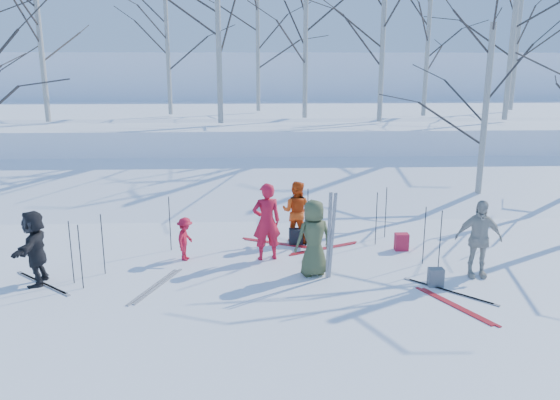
{
  "coord_description": "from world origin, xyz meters",
  "views": [
    {
      "loc": [
        -0.52,
        -10.9,
        4.45
      ],
      "look_at": [
        0.0,
        1.5,
        1.3
      ],
      "focal_mm": 35.0,
      "sensor_mm": 36.0,
      "label": 1
    }
  ],
  "objects_px": {
    "skier_redor_behind": "(296,212)",
    "skier_red_seated": "(185,239)",
    "skier_cream_east": "(478,239)",
    "skier_olive_center": "(314,238)",
    "backpack_dark": "(296,237)",
    "backpack_red": "(402,242)",
    "dog": "(311,238)",
    "backpack_grey": "(436,277)",
    "skier_grey_west": "(35,248)",
    "skier_red_north": "(267,222)"
  },
  "relations": [
    {
      "from": "backpack_red",
      "to": "backpack_dark",
      "type": "height_order",
      "value": "backpack_red"
    },
    {
      "from": "dog",
      "to": "skier_olive_center",
      "type": "bearing_deg",
      "value": 72.06
    },
    {
      "from": "skier_redor_behind",
      "to": "backpack_grey",
      "type": "distance_m",
      "value": 4.04
    },
    {
      "from": "skier_redor_behind",
      "to": "skier_red_seated",
      "type": "relative_size",
      "value": 1.55
    },
    {
      "from": "backpack_red",
      "to": "backpack_grey",
      "type": "xyz_separation_m",
      "value": [
        0.13,
        -2.2,
        -0.02
      ]
    },
    {
      "from": "skier_red_north",
      "to": "skier_grey_west",
      "type": "bearing_deg",
      "value": 2.46
    },
    {
      "from": "skier_redor_behind",
      "to": "skier_cream_east",
      "type": "bearing_deg",
      "value": 166.98
    },
    {
      "from": "skier_red_north",
      "to": "backpack_red",
      "type": "bearing_deg",
      "value": 176.15
    },
    {
      "from": "skier_redor_behind",
      "to": "backpack_dark",
      "type": "distance_m",
      "value": 0.63
    },
    {
      "from": "skier_red_seated",
      "to": "dog",
      "type": "height_order",
      "value": "skier_red_seated"
    },
    {
      "from": "skier_cream_east",
      "to": "skier_grey_west",
      "type": "xyz_separation_m",
      "value": [
        -9.19,
        -0.01,
        -0.06
      ]
    },
    {
      "from": "skier_redor_behind",
      "to": "backpack_red",
      "type": "distance_m",
      "value": 2.69
    },
    {
      "from": "skier_redor_behind",
      "to": "dog",
      "type": "height_order",
      "value": "skier_redor_behind"
    },
    {
      "from": "skier_red_seated",
      "to": "dog",
      "type": "bearing_deg",
      "value": -62.39
    },
    {
      "from": "skier_red_seated",
      "to": "backpack_dark",
      "type": "bearing_deg",
      "value": -55.69
    },
    {
      "from": "backpack_dark",
      "to": "skier_cream_east",
      "type": "bearing_deg",
      "value": -31.39
    },
    {
      "from": "skier_red_north",
      "to": "skier_red_seated",
      "type": "distance_m",
      "value": 1.91
    },
    {
      "from": "backpack_dark",
      "to": "backpack_grey",
      "type": "bearing_deg",
      "value": -45.89
    },
    {
      "from": "skier_cream_east",
      "to": "skier_redor_behind",
      "type": "bearing_deg",
      "value": 150.49
    },
    {
      "from": "skier_red_seated",
      "to": "backpack_dark",
      "type": "xyz_separation_m",
      "value": [
        2.62,
        0.99,
        -0.3
      ]
    },
    {
      "from": "skier_olive_center",
      "to": "skier_cream_east",
      "type": "relative_size",
      "value": 0.99
    },
    {
      "from": "skier_olive_center",
      "to": "skier_redor_behind",
      "type": "height_order",
      "value": "skier_olive_center"
    },
    {
      "from": "skier_cream_east",
      "to": "backpack_red",
      "type": "distance_m",
      "value": 2.15
    },
    {
      "from": "skier_red_seated",
      "to": "backpack_grey",
      "type": "height_order",
      "value": "skier_red_seated"
    },
    {
      "from": "skier_red_seated",
      "to": "skier_cream_east",
      "type": "relative_size",
      "value": 0.6
    },
    {
      "from": "skier_redor_behind",
      "to": "backpack_red",
      "type": "bearing_deg",
      "value": -176.31
    },
    {
      "from": "skier_olive_center",
      "to": "skier_red_seated",
      "type": "xyz_separation_m",
      "value": [
        -2.85,
        1.03,
        -0.32
      ]
    },
    {
      "from": "dog",
      "to": "skier_cream_east",
      "type": "bearing_deg",
      "value": 134.92
    },
    {
      "from": "skier_olive_center",
      "to": "backpack_grey",
      "type": "relative_size",
      "value": 4.35
    },
    {
      "from": "backpack_red",
      "to": "dog",
      "type": "bearing_deg",
      "value": 172.29
    },
    {
      "from": "skier_redor_behind",
      "to": "skier_red_seated",
      "type": "height_order",
      "value": "skier_redor_behind"
    },
    {
      "from": "skier_redor_behind",
      "to": "skier_grey_west",
      "type": "xyz_separation_m",
      "value": [
        -5.52,
        -2.51,
        -0.0
      ]
    },
    {
      "from": "skier_cream_east",
      "to": "skier_grey_west",
      "type": "distance_m",
      "value": 9.19
    },
    {
      "from": "skier_cream_east",
      "to": "dog",
      "type": "height_order",
      "value": "skier_cream_east"
    },
    {
      "from": "skier_grey_west",
      "to": "skier_redor_behind",
      "type": "bearing_deg",
      "value": 111.11
    },
    {
      "from": "backpack_red",
      "to": "skier_red_seated",
      "type": "bearing_deg",
      "value": -175.1
    },
    {
      "from": "backpack_dark",
      "to": "skier_redor_behind",
      "type": "bearing_deg",
      "value": 84.13
    },
    {
      "from": "skier_red_north",
      "to": "backpack_dark",
      "type": "relative_size",
      "value": 4.52
    },
    {
      "from": "skier_redor_behind",
      "to": "backpack_dark",
      "type": "height_order",
      "value": "skier_redor_behind"
    },
    {
      "from": "skier_red_seated",
      "to": "skier_cream_east",
      "type": "distance_m",
      "value": 6.45
    },
    {
      "from": "backpack_grey",
      "to": "backpack_dark",
      "type": "bearing_deg",
      "value": 134.11
    },
    {
      "from": "skier_red_north",
      "to": "backpack_grey",
      "type": "height_order",
      "value": "skier_red_north"
    },
    {
      "from": "skier_red_north",
      "to": "skier_redor_behind",
      "type": "bearing_deg",
      "value": -133.46
    },
    {
      "from": "skier_olive_center",
      "to": "backpack_dark",
      "type": "bearing_deg",
      "value": -103.01
    },
    {
      "from": "skier_olive_center",
      "to": "dog",
      "type": "bearing_deg",
      "value": -113.31
    },
    {
      "from": "skier_grey_west",
      "to": "backpack_red",
      "type": "bearing_deg",
      "value": 98.71
    },
    {
      "from": "skier_redor_behind",
      "to": "skier_red_north",
      "type": "bearing_deg",
      "value": 79.99
    },
    {
      "from": "skier_olive_center",
      "to": "skier_red_north",
      "type": "height_order",
      "value": "skier_red_north"
    },
    {
      "from": "skier_red_north",
      "to": "skier_cream_east",
      "type": "xyz_separation_m",
      "value": [
        4.44,
        -1.23,
        -0.06
      ]
    },
    {
      "from": "backpack_grey",
      "to": "skier_olive_center",
      "type": "bearing_deg",
      "value": 163.38
    }
  ]
}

